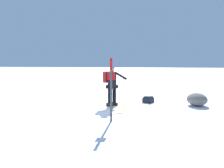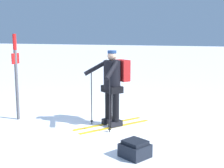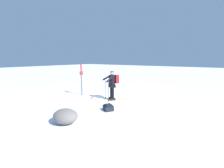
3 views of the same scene
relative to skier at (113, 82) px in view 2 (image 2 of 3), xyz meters
name	(u,v)px [view 2 (image 2 of 3)]	position (x,y,z in m)	size (l,w,h in m)	color
ground_plane	(82,128)	(-0.57, -0.38, -0.95)	(80.00, 80.00, 0.00)	white
skier	(113,82)	(0.00, 0.00, 0.00)	(1.38, 1.61, 1.63)	gold
dropped_backpack	(135,149)	(0.87, -1.56, -0.82)	(0.56, 0.55, 0.28)	black
trail_marker	(16,69)	(-2.24, -0.24, 0.22)	(0.08, 0.24, 1.97)	#4C4C51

